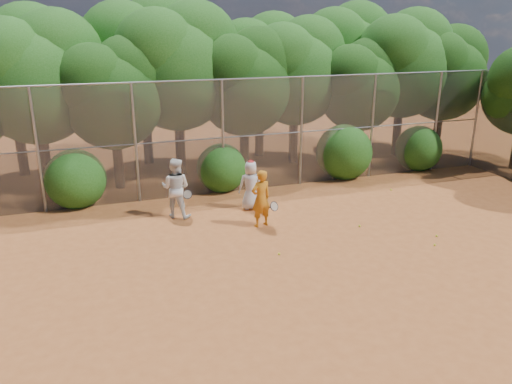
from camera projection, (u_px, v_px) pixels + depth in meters
name	position (u px, v px, depth m)	size (l,w,h in m)	color
ground	(324.00, 257.00, 13.01)	(80.00, 80.00, 0.00)	#9A4F22
fence_back	(247.00, 134.00, 17.69)	(20.05, 0.09, 4.03)	gray
tree_1	(35.00, 73.00, 17.16)	(4.64, 4.03, 6.35)	black
tree_2	(113.00, 90.00, 17.49)	(3.99, 3.47, 5.47)	black
tree_3	(178.00, 62.00, 18.92)	(4.89, 4.26, 6.70)	black
tree_4	(245.00, 79.00, 19.36)	(4.19, 3.64, 5.73)	black
tree_5	(296.00, 68.00, 20.77)	(4.51, 3.92, 6.17)	black
tree_6	(360.00, 82.00, 20.84)	(3.86, 3.36, 5.29)	black
tree_7	(404.00, 60.00, 21.91)	(4.77, 4.14, 6.53)	black
tree_8	(445.00, 70.00, 22.41)	(4.25, 3.70, 5.82)	black
tree_9	(10.00, 64.00, 18.85)	(4.83, 4.20, 6.62)	black
tree_10	(143.00, 54.00, 20.51)	(5.15, 4.48, 7.06)	black
tree_11	(260.00, 63.00, 21.86)	(4.64, 4.03, 6.35)	black
tree_12	(345.00, 52.00, 23.70)	(5.02, 4.37, 6.88)	black
bush_0	(75.00, 176.00, 16.45)	(2.00, 2.00, 2.00)	#1B4F13
bush_1	(221.00, 166.00, 18.05)	(1.80, 1.80, 1.80)	#1B4F13
bush_2	(344.00, 150.00, 19.56)	(2.20, 2.20, 2.20)	#1B4F13
bush_3	(419.00, 147.00, 20.70)	(1.90, 1.90, 1.90)	#1B4F13
player_yellow	(261.00, 199.00, 14.74)	(0.87, 0.59, 1.74)	orange
player_teen	(251.00, 185.00, 16.15)	(0.88, 0.66, 1.65)	silver
player_white	(176.00, 188.00, 15.45)	(1.16, 1.09, 1.89)	white
ball_0	(360.00, 226.00, 14.91)	(0.07, 0.07, 0.07)	yellow
ball_1	(435.00, 245.00, 13.63)	(0.07, 0.07, 0.07)	yellow
ball_2	(437.00, 236.00, 14.21)	(0.07, 0.07, 0.07)	yellow
ball_3	(279.00, 254.00, 13.09)	(0.07, 0.07, 0.07)	yellow
ball_4	(391.00, 190.00, 18.19)	(0.07, 0.07, 0.07)	yellow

